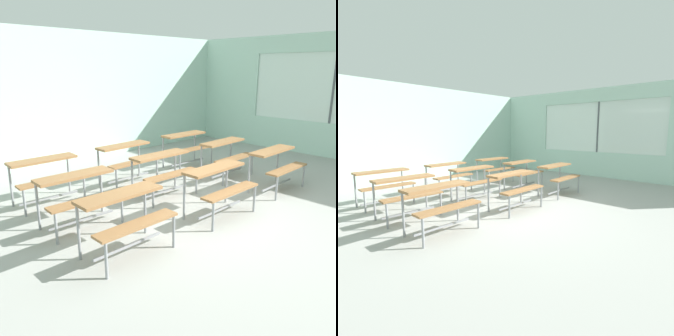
{
  "view_description": "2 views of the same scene",
  "coord_description": "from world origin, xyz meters",
  "views": [
    {
      "loc": [
        -3.87,
        -3.01,
        2.17
      ],
      "look_at": [
        0.13,
        1.18,
        0.52
      ],
      "focal_mm": 37.62,
      "sensor_mm": 36.0,
      "label": 1
    },
    {
      "loc": [
        -3.8,
        -3.3,
        1.6
      ],
      "look_at": [
        0.96,
        1.07,
        0.66
      ],
      "focal_mm": 28.0,
      "sensor_mm": 36.0,
      "label": 2
    }
  ],
  "objects": [
    {
      "name": "wall_right",
      "position": [
        5.0,
        -0.13,
        1.45
      ],
      "size": [
        0.12,
        9.0,
        3.0
      ],
      "color": "silver",
      "rests_on": "ground"
    },
    {
      "name": "desk_bench_r1c2",
      "position": [
        1.79,
        1.19,
        0.56
      ],
      "size": [
        1.11,
        0.62,
        0.74
      ],
      "rotation": [
        0.0,
        0.0,
        0.02
      ],
      "color": "olive",
      "rests_on": "ground"
    },
    {
      "name": "desk_bench_r0c0",
      "position": [
        -1.57,
        0.12,
        0.56
      ],
      "size": [
        1.1,
        0.59,
        0.74
      ],
      "rotation": [
        0.0,
        0.0,
        0.0
      ],
      "color": "olive",
      "rests_on": "ground"
    },
    {
      "name": "desk_bench_r2c0",
      "position": [
        -1.51,
        2.33,
        0.56
      ],
      "size": [
        1.12,
        0.63,
        0.74
      ],
      "rotation": [
        0.0,
        0.0,
        -0.03
      ],
      "color": "olive",
      "rests_on": "ground"
    },
    {
      "name": "desk_bench_r1c1",
      "position": [
        0.1,
        1.25,
        0.56
      ],
      "size": [
        1.12,
        0.62,
        0.74
      ],
      "rotation": [
        0.0,
        0.0,
        -0.03
      ],
      "color": "olive",
      "rests_on": "ground"
    },
    {
      "name": "ground",
      "position": [
        0.0,
        0.0,
        -0.03
      ],
      "size": [
        10.0,
        9.0,
        0.05
      ],
      "primitive_type": "cube",
      "color": "#9E9E99"
    },
    {
      "name": "wall_back",
      "position": [
        0.0,
        4.5,
        1.5
      ],
      "size": [
        10.0,
        0.12,
        3.0
      ],
      "primitive_type": "cube",
      "color": "silver",
      "rests_on": "ground"
    },
    {
      "name": "desk_bench_r2c2",
      "position": [
        1.82,
        2.33,
        0.56
      ],
      "size": [
        1.12,
        0.64,
        0.74
      ],
      "rotation": [
        0.0,
        0.0,
        -0.04
      ],
      "color": "olive",
      "rests_on": "ground"
    },
    {
      "name": "desk_bench_r2c1",
      "position": [
        0.12,
        2.31,
        0.56
      ],
      "size": [
        1.11,
        0.61,
        0.74
      ],
      "rotation": [
        0.0,
        0.0,
        0.02
      ],
      "color": "olive",
      "rests_on": "ground"
    },
    {
      "name": "desk_bench_r1c0",
      "position": [
        -1.58,
        1.19,
        0.56
      ],
      "size": [
        1.12,
        0.63,
        0.74
      ],
      "rotation": [
        0.0,
        0.0,
        -0.04
      ],
      "color": "olive",
      "rests_on": "ground"
    },
    {
      "name": "desk_bench_r0c2",
      "position": [
        1.82,
        0.09,
        0.56
      ],
      "size": [
        1.11,
        0.6,
        0.74
      ],
      "rotation": [
        0.0,
        0.0,
        0.01
      ],
      "color": "olive",
      "rests_on": "ground"
    },
    {
      "name": "desk_bench_r0c1",
      "position": [
        0.14,
        0.07,
        0.56
      ],
      "size": [
        1.1,
        0.59,
        0.74
      ],
      "rotation": [
        0.0,
        0.0,
        -0.0
      ],
      "color": "olive",
      "rests_on": "ground"
    }
  ]
}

